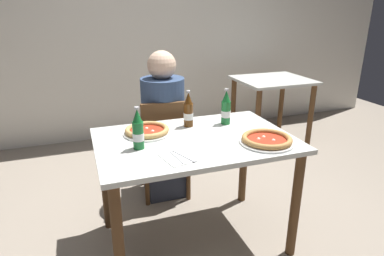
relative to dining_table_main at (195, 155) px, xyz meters
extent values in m
plane|color=gray|center=(0.00, 0.00, -0.64)|extent=(8.00, 8.00, 0.00)
cube|color=silver|center=(0.00, 2.20, 0.66)|extent=(7.00, 0.10, 2.60)
cube|color=silver|center=(0.00, 0.00, 0.10)|extent=(1.20, 0.80, 0.03)
cylinder|color=brown|center=(-0.54, -0.34, -0.28)|extent=(0.06, 0.06, 0.72)
cylinder|color=brown|center=(0.54, -0.34, -0.28)|extent=(0.06, 0.06, 0.72)
cylinder|color=brown|center=(-0.54, 0.34, -0.28)|extent=(0.06, 0.06, 0.72)
cylinder|color=brown|center=(0.54, 0.34, -0.28)|extent=(0.06, 0.06, 0.72)
cube|color=brown|center=(-0.03, 0.68, -0.21)|extent=(0.44, 0.44, 0.04)
cube|color=brown|center=(-0.04, 0.50, 0.01)|extent=(0.38, 0.07, 0.40)
cylinder|color=brown|center=(0.16, 0.83, -0.43)|extent=(0.04, 0.04, 0.41)
cylinder|color=brown|center=(-0.18, 0.87, -0.43)|extent=(0.04, 0.04, 0.41)
cylinder|color=brown|center=(0.13, 0.49, -0.43)|extent=(0.04, 0.04, 0.41)
cylinder|color=brown|center=(-0.21, 0.53, -0.43)|extent=(0.04, 0.04, 0.41)
cube|color=#2D3342|center=(-0.03, 0.66, -0.41)|extent=(0.32, 0.28, 0.45)
cylinder|color=#33476B|center=(-0.03, 0.66, 0.09)|extent=(0.34, 0.34, 0.55)
sphere|color=beige|center=(-0.03, 0.66, 0.46)|extent=(0.22, 0.22, 0.22)
cube|color=silver|center=(1.45, 1.41, 0.10)|extent=(0.80, 0.70, 0.03)
cylinder|color=brown|center=(1.11, 1.12, -0.28)|extent=(0.06, 0.06, 0.72)
cylinder|color=brown|center=(1.79, 1.12, -0.28)|extent=(0.06, 0.06, 0.72)
cylinder|color=brown|center=(1.11, 1.70, -0.28)|extent=(0.06, 0.06, 0.72)
cylinder|color=brown|center=(1.79, 1.70, -0.28)|extent=(0.06, 0.06, 0.72)
cylinder|color=white|center=(0.38, -0.22, 0.12)|extent=(0.32, 0.32, 0.01)
cylinder|color=#AD2D19|center=(0.38, -0.22, 0.13)|extent=(0.23, 0.23, 0.01)
torus|color=#B78447|center=(0.38, -0.22, 0.14)|extent=(0.30, 0.30, 0.03)
sphere|color=silver|center=(0.34, -0.19, 0.13)|extent=(0.02, 0.02, 0.02)
sphere|color=silver|center=(0.41, -0.23, 0.13)|extent=(0.02, 0.02, 0.02)
sphere|color=silver|center=(0.38, -0.17, 0.13)|extent=(0.02, 0.02, 0.02)
cylinder|color=white|center=(-0.26, 0.17, 0.12)|extent=(0.30, 0.30, 0.01)
cylinder|color=#AD2D19|center=(-0.26, 0.17, 0.13)|extent=(0.22, 0.22, 0.01)
torus|color=tan|center=(-0.26, 0.17, 0.14)|extent=(0.28, 0.28, 0.03)
sphere|color=silver|center=(-0.30, 0.20, 0.13)|extent=(0.02, 0.02, 0.02)
sphere|color=silver|center=(-0.23, 0.15, 0.13)|extent=(0.02, 0.02, 0.02)
sphere|color=silver|center=(-0.25, 0.22, 0.13)|extent=(0.02, 0.02, 0.02)
cylinder|color=#196B2D|center=(0.29, 0.19, 0.19)|extent=(0.06, 0.06, 0.16)
cone|color=#196B2D|center=(0.29, 0.19, 0.31)|extent=(0.05, 0.05, 0.07)
cylinder|color=#B7B7BC|center=(0.29, 0.19, 0.36)|extent=(0.03, 0.03, 0.01)
cylinder|color=white|center=(0.29, 0.19, 0.19)|extent=(0.07, 0.07, 0.04)
cylinder|color=#196B2D|center=(-0.35, -0.04, 0.19)|extent=(0.06, 0.06, 0.16)
cone|color=#196B2D|center=(-0.35, -0.04, 0.31)|extent=(0.05, 0.05, 0.07)
cylinder|color=#B7B7BC|center=(-0.35, -0.04, 0.36)|extent=(0.03, 0.03, 0.01)
cylinder|color=white|center=(-0.35, -0.04, 0.19)|extent=(0.07, 0.07, 0.04)
cylinder|color=#512D0F|center=(0.04, 0.22, 0.19)|extent=(0.06, 0.06, 0.16)
cone|color=#512D0F|center=(0.04, 0.22, 0.31)|extent=(0.05, 0.05, 0.07)
cylinder|color=#B7B7BC|center=(0.04, 0.22, 0.36)|extent=(0.03, 0.03, 0.01)
cylinder|color=white|center=(0.04, 0.22, 0.19)|extent=(0.07, 0.07, 0.04)
cube|color=white|center=(-0.17, -0.24, 0.12)|extent=(0.21, 0.21, 0.00)
cube|color=silver|center=(-0.15, -0.24, 0.12)|extent=(0.08, 0.18, 0.00)
cube|color=silver|center=(-0.19, -0.24, 0.12)|extent=(0.03, 0.17, 0.00)
camera|label=1|loc=(-0.65, -1.79, 0.88)|focal=31.17mm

